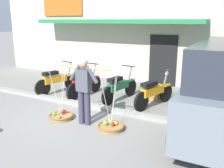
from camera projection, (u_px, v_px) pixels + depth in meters
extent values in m
plane|color=gray|center=(84.00, 117.00, 6.70)|extent=(90.00, 90.00, 0.00)
cube|color=gray|center=(97.00, 107.00, 7.28)|extent=(20.00, 0.24, 0.10)
cylinder|color=#38384C|center=(87.00, 108.00, 6.10)|extent=(0.15, 0.15, 0.86)
cylinder|color=#38384C|center=(81.00, 107.00, 6.18)|extent=(0.15, 0.15, 0.86)
cube|color=#474C56|center=(84.00, 80.00, 5.96)|extent=(0.34, 0.21, 0.54)
sphere|color=tan|center=(83.00, 64.00, 5.86)|extent=(0.21, 0.21, 0.21)
sphere|color=#D1A8CC|center=(83.00, 62.00, 5.85)|extent=(0.22, 0.22, 0.22)
cylinder|color=#474C56|center=(92.00, 75.00, 5.81)|extent=(0.34, 0.10, 0.43)
cylinder|color=#474C56|center=(75.00, 73.00, 6.02)|extent=(0.34, 0.10, 0.43)
cylinder|color=tan|center=(83.00, 67.00, 5.88)|extent=(1.49, 0.08, 0.04)
cylinder|color=#9E7542|center=(111.00, 128.00, 5.91)|extent=(0.60, 0.60, 0.09)
torus|color=brown|center=(111.00, 126.00, 5.90)|extent=(0.65, 0.65, 0.05)
sphere|color=gold|center=(116.00, 123.00, 5.94)|extent=(0.09, 0.09, 0.09)
sphere|color=red|center=(113.00, 124.00, 5.87)|extent=(0.10, 0.10, 0.10)
sphere|color=gold|center=(105.00, 123.00, 5.97)|extent=(0.09, 0.09, 0.09)
sphere|color=#67A03D|center=(106.00, 123.00, 5.93)|extent=(0.10, 0.10, 0.10)
sphere|color=#649A3B|center=(110.00, 121.00, 5.91)|extent=(0.10, 0.10, 0.10)
sphere|color=#78BA47|center=(111.00, 122.00, 5.87)|extent=(0.09, 0.09, 0.09)
cylinder|color=silver|center=(114.00, 97.00, 5.84)|extent=(0.01, 0.29, 1.36)
cylinder|color=silver|center=(105.00, 99.00, 5.72)|extent=(0.25, 0.15, 1.36)
cylinder|color=silver|center=(114.00, 101.00, 5.61)|extent=(0.25, 0.15, 1.36)
cylinder|color=#9E7542|center=(61.00, 117.00, 6.56)|extent=(0.60, 0.60, 0.09)
torus|color=brown|center=(61.00, 115.00, 6.54)|extent=(0.65, 0.65, 0.05)
sphere|color=red|center=(63.00, 112.00, 6.69)|extent=(0.10, 0.10, 0.10)
sphere|color=#669E3C|center=(59.00, 117.00, 6.34)|extent=(0.08, 0.08, 0.08)
sphere|color=#6EAA41|center=(60.00, 112.00, 6.64)|extent=(0.09, 0.09, 0.09)
sphere|color=#72B043|center=(54.00, 114.00, 6.53)|extent=(0.09, 0.09, 0.09)
sphere|color=red|center=(64.00, 111.00, 6.62)|extent=(0.08, 0.08, 0.08)
cylinder|color=silver|center=(63.00, 90.00, 6.49)|extent=(0.01, 0.29, 1.36)
cylinder|color=silver|center=(55.00, 91.00, 6.37)|extent=(0.25, 0.15, 1.36)
cylinder|color=silver|center=(62.00, 92.00, 6.26)|extent=(0.25, 0.15, 1.36)
cylinder|color=black|center=(71.00, 82.00, 9.34)|extent=(0.22, 0.58, 0.58)
cylinder|color=black|center=(43.00, 88.00, 8.46)|extent=(0.22, 0.58, 0.58)
cube|color=orange|center=(71.00, 75.00, 9.27)|extent=(0.21, 0.31, 0.06)
cube|color=orange|center=(55.00, 79.00, 8.77)|extent=(0.42, 0.92, 0.24)
cube|color=black|center=(50.00, 73.00, 8.58)|extent=(0.35, 0.60, 0.12)
cylinder|color=slate|center=(69.00, 72.00, 9.17)|extent=(0.13, 0.30, 0.76)
cylinder|color=black|center=(67.00, 62.00, 9.01)|extent=(0.53, 0.17, 0.04)
sphere|color=silver|center=(70.00, 65.00, 9.16)|extent=(0.11, 0.11, 0.11)
cylinder|color=black|center=(95.00, 84.00, 9.00)|extent=(0.12, 0.58, 0.58)
cylinder|color=black|center=(73.00, 92.00, 7.98)|extent=(0.12, 0.58, 0.58)
cube|color=red|center=(95.00, 77.00, 8.93)|extent=(0.16, 0.29, 0.06)
cube|color=red|center=(83.00, 82.00, 8.35)|extent=(0.26, 0.91, 0.24)
cube|color=black|center=(79.00, 76.00, 8.14)|extent=(0.25, 0.57, 0.12)
cylinder|color=slate|center=(94.00, 74.00, 8.82)|extent=(0.08, 0.30, 0.76)
cylinder|color=black|center=(92.00, 63.00, 8.65)|extent=(0.54, 0.07, 0.04)
sphere|color=silver|center=(95.00, 67.00, 8.82)|extent=(0.11, 0.11, 0.11)
cylinder|color=black|center=(131.00, 87.00, 8.51)|extent=(0.18, 0.59, 0.58)
cylinder|color=black|center=(108.00, 96.00, 7.57)|extent=(0.18, 0.59, 0.58)
cube|color=#19663D|center=(131.00, 80.00, 8.45)|extent=(0.19, 0.30, 0.06)
cube|color=#19663D|center=(118.00, 86.00, 7.91)|extent=(0.35, 0.92, 0.24)
cube|color=black|center=(115.00, 79.00, 7.71)|extent=(0.31, 0.59, 0.12)
cylinder|color=slate|center=(129.00, 77.00, 8.34)|extent=(0.11, 0.30, 0.76)
cylinder|color=black|center=(128.00, 66.00, 8.18)|extent=(0.54, 0.13, 0.04)
sphere|color=silver|center=(131.00, 69.00, 8.34)|extent=(0.11, 0.11, 0.11)
cylinder|color=black|center=(166.00, 93.00, 7.87)|extent=(0.25, 0.58, 0.58)
cylinder|color=black|center=(141.00, 102.00, 7.03)|extent=(0.25, 0.58, 0.58)
cube|color=orange|center=(166.00, 85.00, 7.80)|extent=(0.22, 0.31, 0.06)
cube|color=orange|center=(153.00, 91.00, 7.33)|extent=(0.46, 0.92, 0.24)
cube|color=black|center=(149.00, 84.00, 7.15)|extent=(0.38, 0.60, 0.12)
cylinder|color=slate|center=(165.00, 82.00, 7.70)|extent=(0.15, 0.30, 0.76)
cylinder|color=black|center=(164.00, 70.00, 7.55)|extent=(0.53, 0.20, 0.04)
sphere|color=silver|center=(167.00, 73.00, 7.70)|extent=(0.11, 0.11, 0.11)
cylinder|color=black|center=(200.00, 95.00, 7.31)|extent=(0.28, 0.77, 0.76)
cylinder|color=black|center=(177.00, 135.00, 4.80)|extent=(0.28, 0.77, 0.76)
cube|color=beige|center=(141.00, 29.00, 12.51)|extent=(13.00, 5.00, 4.20)
cube|color=#237F47|center=(114.00, 21.00, 9.85)|extent=(7.15, 1.00, 0.16)
cube|color=#DB5B1E|center=(63.00, 6.00, 11.41)|extent=(2.20, 0.08, 0.90)
cube|color=black|center=(163.00, 60.00, 9.74)|extent=(1.10, 0.06, 2.00)
cube|color=olive|center=(153.00, 94.00, 8.17)|extent=(0.44, 0.36, 0.32)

